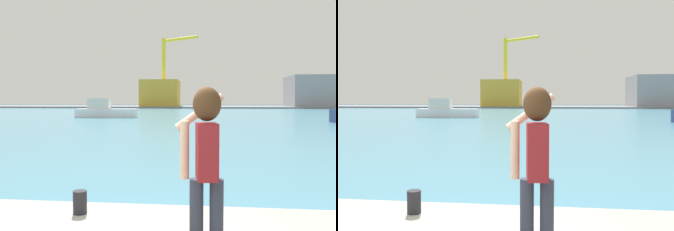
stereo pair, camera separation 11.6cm
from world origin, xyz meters
The scene contains 9 objects.
ground_plane centered at (0.00, 50.00, 0.00)m, with size 220.00×220.00×0.00m, color #334751.
harbor_water centered at (0.00, 52.00, 0.01)m, with size 140.00×100.00×0.02m, color teal.
far_shore_dock centered at (0.00, 92.00, 0.22)m, with size 140.00×20.00×0.44m, color gray.
person_photographer centered at (1.10, 0.23, 1.57)m, with size 0.53×0.55×1.74m.
harbor_bollard centered at (-0.67, 1.46, 0.67)m, with size 0.19×0.19×0.32m, color black.
boat_moored centered at (-10.91, 36.99, 0.81)m, with size 7.34×2.27×2.28m.
warehouse_left centered at (-11.19, 90.17, 3.94)m, with size 10.02×11.08×7.01m, color gold.
warehouse_right centered at (30.62, 90.64, 4.40)m, with size 15.79×13.01×7.92m, color gray.
port_crane centered at (-9.11, 87.81, 11.33)m, with size 9.69×6.33×18.11m.
Camera 1 is at (1.10, -3.20, 2.12)m, focal length 36.91 mm.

